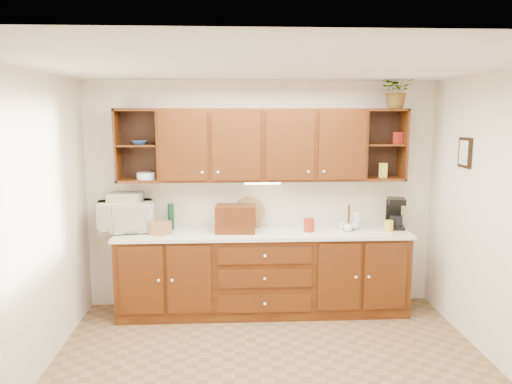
{
  "coord_description": "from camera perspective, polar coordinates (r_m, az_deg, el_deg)",
  "views": [
    {
      "loc": [
        -0.36,
        -3.95,
        2.24
      ],
      "look_at": [
        -0.09,
        1.15,
        1.43
      ],
      "focal_mm": 35.0,
      "sensor_mm": 36.0,
      "label": 1
    }
  ],
  "objects": [
    {
      "name": "ceiling",
      "position": [
        3.98,
        2.27,
        14.22
      ],
      "size": [
        4.0,
        4.0,
        0.0
      ],
      "primitive_type": "plane",
      "rotation": [
        3.14,
        0.0,
        0.0
      ],
      "color": "white",
      "rests_on": "back_wall"
    },
    {
      "name": "back_wall",
      "position": [
        5.78,
        0.61,
        -0.33
      ],
      "size": [
        4.0,
        0.0,
        4.0
      ],
      "primitive_type": "plane",
      "rotation": [
        1.57,
        0.0,
        0.0
      ],
      "color": "#ECE1C6",
      "rests_on": "floor"
    },
    {
      "name": "canister_yellow",
      "position": [
        5.74,
        14.94,
        -3.77
      ],
      "size": [
        0.11,
        0.11,
        0.12
      ],
      "primitive_type": "cylinder",
      "rotation": [
        0.0,
        0.0,
        0.22
      ],
      "color": "gold",
      "rests_on": "countertop"
    },
    {
      "name": "pantry_box_yellow",
      "position": [
        5.82,
        14.31,
        2.43
      ],
      "size": [
        0.1,
        0.09,
        0.16
      ],
      "primitive_type": "cube",
      "rotation": [
        0.0,
        0.0,
        -0.21
      ],
      "color": "gold",
      "rests_on": "upper_cabinets"
    },
    {
      "name": "bowl_stack",
      "position": [
        5.59,
        -13.16,
        5.52
      ],
      "size": [
        0.18,
        0.18,
        0.04
      ],
      "primitive_type": "imported",
      "rotation": [
        0.0,
        0.0,
        0.04
      ],
      "color": "navy",
      "rests_on": "upper_cabinets"
    },
    {
      "name": "woven_tray",
      "position": [
        5.73,
        -0.8,
        -4.01
      ],
      "size": [
        0.36,
        0.09,
        0.36
      ],
      "primitive_type": "cylinder",
      "rotation": [
        1.36,
        0.0,
        0.0
      ],
      "color": "#A27943",
      "rests_on": "countertop"
    },
    {
      "name": "countertop",
      "position": [
        5.56,
        0.8,
        -4.72
      ],
      "size": [
        3.24,
        0.64,
        0.04
      ],
      "primitive_type": "cube",
      "color": "silver",
      "rests_on": "base_cabinets"
    },
    {
      "name": "plate_stack",
      "position": [
        5.63,
        -12.43,
        1.82
      ],
      "size": [
        0.27,
        0.27,
        0.07
      ],
      "primitive_type": "cylinder",
      "rotation": [
        0.0,
        0.0,
        -0.41
      ],
      "color": "white",
      "rests_on": "upper_cabinets"
    },
    {
      "name": "coffee_maker",
      "position": [
        5.91,
        15.64,
        -2.38
      ],
      "size": [
        0.23,
        0.27,
        0.35
      ],
      "rotation": [
        0.0,
        0.0,
        -0.21
      ],
      "color": "black",
      "rests_on": "countertop"
    },
    {
      "name": "floor",
      "position": [
        4.55,
        2.06,
        -20.46
      ],
      "size": [
        4.0,
        4.0,
        0.0
      ],
      "primitive_type": "plane",
      "color": "brown",
      "rests_on": "ground"
    },
    {
      "name": "wicker_basket",
      "position": [
        5.54,
        -10.9,
        -4.04
      ],
      "size": [
        0.32,
        0.32,
        0.13
      ],
      "primitive_type": "cylinder",
      "rotation": [
        0.0,
        0.0,
        -0.32
      ],
      "color": "#A27943",
      "rests_on": "countertop"
    },
    {
      "name": "mug_tree",
      "position": [
        5.71,
        10.51,
        -3.85
      ],
      "size": [
        0.26,
        0.26,
        0.29
      ],
      "rotation": [
        0.0,
        0.0,
        0.29
      ],
      "color": "#351206",
      "rests_on": "countertop"
    },
    {
      "name": "undercabinet_light",
      "position": [
        5.55,
        0.75,
        1.04
      ],
      "size": [
        0.4,
        0.05,
        0.02
      ],
      "primitive_type": "cube",
      "color": "white",
      "rests_on": "upper_cabinets"
    },
    {
      "name": "towel_stack",
      "position": [
        5.68,
        -14.75,
        -0.6
      ],
      "size": [
        0.38,
        0.31,
        0.1
      ],
      "primitive_type": "cube",
      "rotation": [
        0.0,
        0.0,
        -0.2
      ],
      "color": "#D9C266",
      "rests_on": "microwave"
    },
    {
      "name": "potted_plant",
      "position": [
        5.77,
        15.86,
        11.12
      ],
      "size": [
        0.4,
        0.36,
        0.39
      ],
      "primitive_type": "imported",
      "rotation": [
        0.0,
        0.0,
        -0.17
      ],
      "color": "#999999",
      "rests_on": "upper_cabinets"
    },
    {
      "name": "upper_cabinets",
      "position": [
        5.56,
        0.82,
        5.44
      ],
      "size": [
        3.2,
        0.33,
        0.8
      ],
      "color": "#351206",
      "rests_on": "back_wall"
    },
    {
      "name": "microwave",
      "position": [
        5.71,
        -14.66,
        -2.73
      ],
      "size": [
        0.66,
        0.51,
        0.33
      ],
      "primitive_type": "imported",
      "rotation": [
        0.0,
        0.0,
        0.19
      ],
      "color": "#EBE5CB",
      "rests_on": "countertop"
    },
    {
      "name": "framed_picture",
      "position": [
        5.4,
        22.78,
        4.18
      ],
      "size": [
        0.03,
        0.24,
        0.3
      ],
      "primitive_type": "cube",
      "color": "black",
      "rests_on": "right_wall"
    },
    {
      "name": "canister_white",
      "position": [
        5.79,
        11.41,
        -3.18
      ],
      "size": [
        0.09,
        0.09,
        0.19
      ],
      "primitive_type": "cylinder",
      "rotation": [
        0.0,
        0.0,
        -0.08
      ],
      "color": "white",
      "rests_on": "countertop"
    },
    {
      "name": "wine_bottle",
      "position": [
        5.7,
        -9.69,
        -2.78
      ],
      "size": [
        0.08,
        0.08,
        0.29
      ],
      "primitive_type": "cylinder",
      "rotation": [
        0.0,
        0.0,
        -0.11
      ],
      "color": "black",
      "rests_on": "countertop"
    },
    {
      "name": "base_cabinets",
      "position": [
        5.7,
        0.79,
        -9.29
      ],
      "size": [
        3.2,
        0.6,
        0.9
      ],
      "primitive_type": "cube",
      "color": "#351206",
      "rests_on": "floor"
    },
    {
      "name": "left_wall",
      "position": [
        4.38,
        -25.0,
        -4.23
      ],
      "size": [
        0.0,
        3.5,
        3.5
      ],
      "primitive_type": "plane",
      "rotation": [
        1.57,
        0.0,
        1.57
      ],
      "color": "#ECE1C6",
      "rests_on": "floor"
    },
    {
      "name": "canister_red",
      "position": [
        5.56,
        6.09,
        -3.77
      ],
      "size": [
        0.13,
        0.13,
        0.15
      ],
      "primitive_type": "cylinder",
      "rotation": [
        0.0,
        0.0,
        -0.17
      ],
      "color": "#A62318",
      "rests_on": "countertop"
    },
    {
      "name": "bread_box",
      "position": [
        5.49,
        -2.34,
        -3.07
      ],
      "size": [
        0.45,
        0.3,
        0.3
      ],
      "primitive_type": "cube",
      "rotation": [
        0.0,
        0.0,
        -0.08
      ],
      "color": "#351206",
      "rests_on": "countertop"
    },
    {
      "name": "pantry_box_red",
      "position": [
        5.82,
        15.92,
        5.96
      ],
      "size": [
        0.1,
        0.1,
        0.13
      ],
      "primitive_type": "cube",
      "rotation": [
        0.0,
        0.0,
        0.31
      ],
      "color": "#A62318",
      "rests_on": "upper_cabinets"
    }
  ]
}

